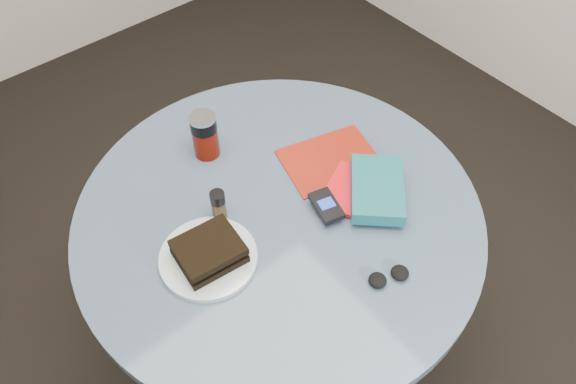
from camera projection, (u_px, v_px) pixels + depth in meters
ground at (281, 342)px, 1.95m from camera, size 4.00×4.00×0.00m
table at (279, 248)px, 1.50m from camera, size 1.00×1.00×0.75m
plate at (208, 258)px, 1.28m from camera, size 0.30×0.30×0.01m
sandwich at (209, 251)px, 1.25m from camera, size 0.15×0.13×0.05m
soda_can at (205, 135)px, 1.45m from camera, size 0.09×0.09×0.13m
pepper_grinder at (218, 204)px, 1.33m from camera, size 0.04×0.04×0.08m
magazine at (330, 160)px, 1.48m from camera, size 0.28×0.24×0.00m
red_book at (348, 190)px, 1.40m from camera, size 0.19×0.16×0.01m
novel at (377, 189)px, 1.37m from camera, size 0.23×0.23×0.04m
mp3_player at (326, 206)px, 1.35m from camera, size 0.08×0.11×0.02m
headphones at (389, 277)px, 1.24m from camera, size 0.10×0.07×0.02m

